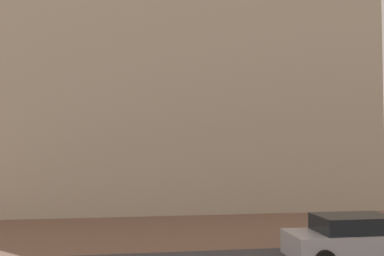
{
  "coord_description": "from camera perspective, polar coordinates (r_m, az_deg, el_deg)",
  "views": [
    {
      "loc": [
        -1.8,
        -0.69,
        3.67
      ],
      "look_at": [
        -0.27,
        9.92,
        4.14
      ],
      "focal_mm": 38.22,
      "sensor_mm": 36.0,
      "label": 1
    }
  ],
  "objects": [
    {
      "name": "car_silver",
      "position": [
        14.39,
        21.61,
        -14.25
      ],
      "size": [
        4.22,
        1.92,
        1.47
      ],
      "color": "#B2B2BC",
      "rests_on": "ground_plane"
    },
    {
      "name": "landmark_building",
      "position": [
        29.64,
        -5.11,
        11.07
      ],
      "size": [
        25.78,
        15.03,
        39.06
      ],
      "color": "#B2A893",
      "rests_on": "ground_plane"
    }
  ]
}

